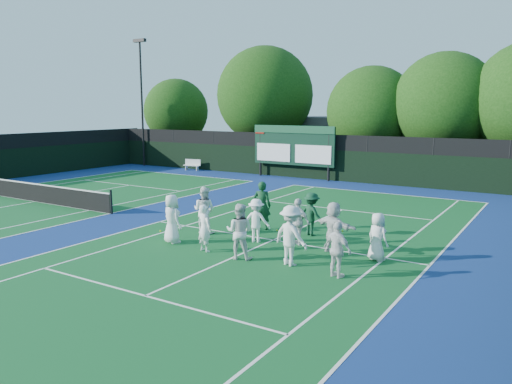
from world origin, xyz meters
The scene contains 30 objects.
ground centered at (0.00, 0.00, 0.00)m, with size 120.00×120.00×0.00m, color #1A340E.
court_apron centered at (-6.00, 1.00, 0.00)m, with size 34.00×32.00×0.01m, color navy.
near_court centered at (0.00, 1.00, 0.01)m, with size 11.05×23.85×0.01m.
left_court centered at (-14.00, 1.00, 0.01)m, with size 11.05×23.85×0.01m.
back_fence centered at (-6.00, 16.00, 1.36)m, with size 34.00×0.08×3.00m.
scoreboard centered at (-7.01, 15.59, 2.19)m, with size 6.00×0.21×3.55m.
clubhouse centered at (-2.00, 24.00, 2.00)m, with size 18.00×6.00×4.00m, color #5B5A60.
light_pole_left centered at (-21.00, 15.70, 6.30)m, with size 1.20×0.30×10.12m.
tennis_net centered at (-14.00, 1.00, 0.49)m, with size 11.30×0.10×1.10m.
bench centered at (-15.58, 15.36, 0.45)m, with size 1.37×0.57×0.84m.
tree_a centered at (-20.55, 19.58, 4.28)m, with size 5.58×5.58×7.22m.
tree_b centered at (-11.48, 19.58, 5.50)m, with size 7.44×7.44×9.41m.
tree_c centered at (-2.87, 19.58, 4.30)m, with size 6.19×6.19×7.56m.
tree_d centered at (1.88, 19.58, 4.80)m, with size 6.50×6.50×8.22m.
tennis_ball_1 centered at (1.62, 3.49, 0.03)m, with size 0.07×0.07×0.07m, color #C6DD1A.
tennis_ball_3 centered at (-4.28, -0.26, 0.03)m, with size 0.07×0.07×0.07m, color #C6DD1A.
tennis_ball_4 centered at (-0.56, 2.25, 0.03)m, with size 0.07×0.07×0.07m, color #C6DD1A.
tennis_ball_5 centered at (1.22, 0.25, 0.03)m, with size 0.07×0.07×0.07m, color #C6DD1A.
player_front_0 centered at (-2.84, -1.19, 0.87)m, with size 0.85×0.55×1.73m, color white.
player_front_1 centered at (-1.22, -1.42, 0.79)m, with size 0.58×0.38×1.59m, color white.
player_front_2 centered at (0.23, -1.49, 0.89)m, with size 0.86×0.67×1.78m, color silver.
player_front_3 centered at (1.90, -1.20, 0.92)m, with size 1.19×0.68×1.84m, color silver.
player_front_4 centered at (3.52, -1.47, 0.80)m, with size 0.94×0.39×1.61m, color silver.
player_back_0 centered at (-2.75, 0.51, 0.89)m, with size 0.87×0.68×1.79m, color white.
player_back_1 centered at (-0.40, 0.49, 0.78)m, with size 1.00×0.58×1.56m, color white.
player_back_2 centered at (1.02, 0.95, 0.82)m, with size 0.96×0.40×1.64m, color silver.
player_back_3 centered at (2.44, 0.73, 0.85)m, with size 1.58×0.50×1.70m, color silver.
player_back_4 centered at (3.94, 0.67, 0.76)m, with size 0.74×0.48×1.52m, color white.
coach_left centered at (-1.19, 2.16, 0.96)m, with size 0.70×0.46×1.91m, color #103B1F.
coach_right centered at (0.85, 2.35, 0.81)m, with size 1.05×0.60×1.63m, color #0F3921.
Camera 1 is at (8.78, -14.03, 4.70)m, focal length 35.00 mm.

